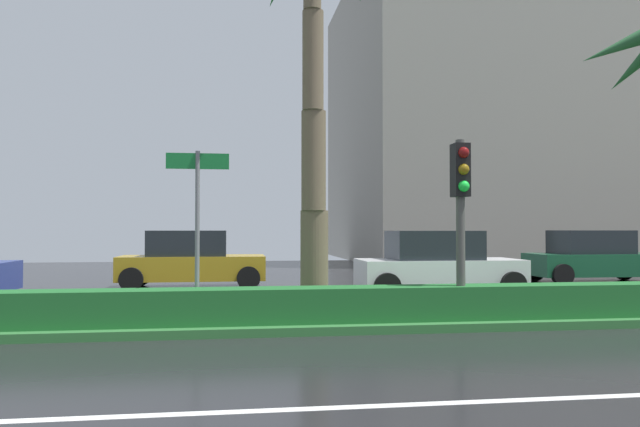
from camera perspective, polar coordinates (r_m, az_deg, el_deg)
ground_plane at (r=13.36m, az=-18.40°, el=-9.20°), size 90.00×42.00×0.10m
median_strip at (r=12.37m, az=-19.23°, el=-9.24°), size 85.50×4.00×0.15m
median_hedge at (r=10.96m, az=-20.64°, el=-8.27°), size 76.50×0.70×0.60m
traffic_signal_median_right at (r=11.29m, az=12.95°, el=1.64°), size 0.28×0.43×3.23m
street_name_sign at (r=11.04m, az=-11.32°, el=0.19°), size 1.10×0.08×3.00m
car_in_traffic_second at (r=18.93m, az=-11.89°, el=-4.27°), size 4.30×2.02×1.72m
car_in_traffic_third at (r=16.67m, az=10.84°, el=-4.66°), size 4.30×2.02×1.72m
car_in_traffic_fourth at (r=22.15m, az=24.06°, el=-3.75°), size 4.30×2.02×1.72m
building_far_right at (r=38.28m, az=17.68°, el=7.89°), size 19.91×15.65×15.85m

